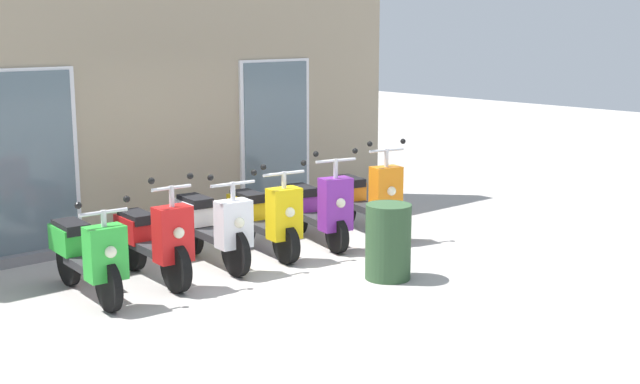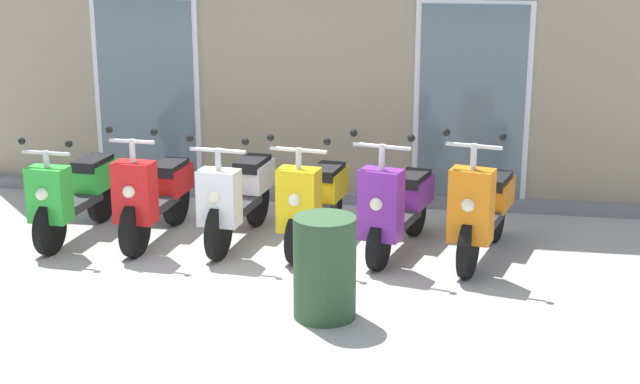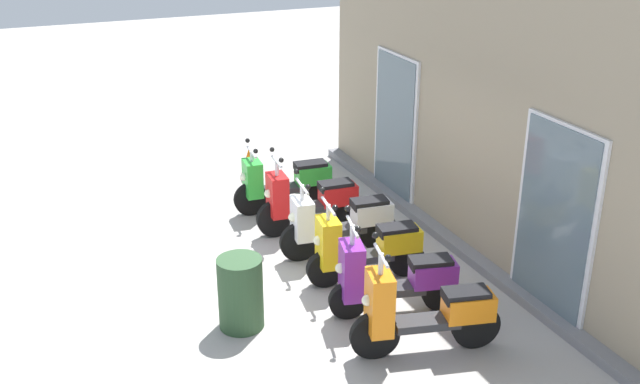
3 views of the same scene
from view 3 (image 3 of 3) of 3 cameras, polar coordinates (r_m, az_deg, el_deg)
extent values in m
plane|color=#A8A39E|center=(9.52, -2.76, -6.74)|extent=(40.00, 40.00, 0.00)
cube|color=gray|center=(9.97, 11.94, 5.86)|extent=(8.06, 0.30, 3.74)
cube|color=slate|center=(10.49, 10.02, -3.76)|extent=(8.06, 0.20, 0.12)
cube|color=silver|center=(11.60, 5.78, 4.91)|extent=(1.27, 0.04, 2.30)
cube|color=slate|center=(11.59, 5.69, 4.90)|extent=(1.15, 0.02, 2.22)
cube|color=silver|center=(8.74, 17.50, -2.20)|extent=(1.27, 0.04, 2.30)
cube|color=slate|center=(8.73, 17.39, -2.22)|extent=(1.15, 0.02, 2.22)
cylinder|color=black|center=(11.24, -5.30, -0.54)|extent=(0.12, 0.52, 0.52)
cylinder|color=black|center=(11.51, -0.06, 0.14)|extent=(0.12, 0.52, 0.52)
cube|color=#2D2D30|center=(11.32, -2.66, 0.27)|extent=(0.31, 0.69, 0.09)
cube|color=green|center=(11.12, -5.17, 1.05)|extent=(0.40, 0.27, 0.54)
sphere|color=#F2EFCC|center=(11.08, -5.83, 1.16)|extent=(0.12, 0.12, 0.12)
cube|color=green|center=(11.37, -0.54, 1.39)|extent=(0.34, 0.54, 0.28)
cube|color=black|center=(11.31, -0.74, 2.02)|extent=(0.30, 0.50, 0.11)
cylinder|color=silver|center=(11.00, -5.23, 2.70)|extent=(0.06, 0.06, 0.18)
cylinder|color=silver|center=(10.98, -5.24, 3.05)|extent=(0.50, 0.07, 0.04)
sphere|color=black|center=(10.71, -4.94, 3.13)|extent=(0.07, 0.07, 0.07)
sphere|color=black|center=(11.17, -5.56, 3.93)|extent=(0.07, 0.07, 0.07)
cylinder|color=black|center=(10.54, -3.43, -2.05)|extent=(0.14, 0.54, 0.53)
cylinder|color=black|center=(10.84, 1.88, -1.29)|extent=(0.14, 0.54, 0.53)
cube|color=#2D2D30|center=(10.64, -0.74, -1.18)|extent=(0.30, 0.66, 0.09)
cube|color=red|center=(10.41, -3.27, -0.23)|extent=(0.39, 0.26, 0.59)
sphere|color=#F2EFCC|center=(10.36, -3.96, -0.12)|extent=(0.12, 0.12, 0.12)
cube|color=red|center=(10.71, 1.40, -0.16)|extent=(0.33, 0.54, 0.28)
cube|color=black|center=(10.64, 1.20, 0.51)|extent=(0.29, 0.50, 0.11)
cylinder|color=silver|center=(10.26, -3.32, 1.81)|extent=(0.06, 0.06, 0.24)
cylinder|color=silver|center=(10.22, -3.33, 2.33)|extent=(0.45, 0.07, 0.04)
sphere|color=black|center=(9.98, -2.98, 2.45)|extent=(0.07, 0.07, 0.07)
sphere|color=black|center=(10.39, -3.69, 3.26)|extent=(0.07, 0.07, 0.07)
cylinder|color=black|center=(9.87, -1.56, -3.82)|extent=(0.14, 0.54, 0.54)
cylinder|color=black|center=(10.18, 4.48, -3.00)|extent=(0.14, 0.54, 0.54)
cube|color=#2D2D30|center=(9.97, 1.52, -2.89)|extent=(0.33, 0.71, 0.09)
cube|color=white|center=(9.73, -1.35, -2.06)|extent=(0.40, 0.28, 0.54)
sphere|color=#F2EFCC|center=(9.69, -2.10, -1.94)|extent=(0.12, 0.12, 0.12)
cube|color=white|center=(10.03, 4.00, -1.56)|extent=(0.35, 0.55, 0.28)
cube|color=black|center=(9.96, 3.80, -0.85)|extent=(0.31, 0.50, 0.11)
cylinder|color=silver|center=(9.59, -1.37, -0.09)|extent=(0.06, 0.06, 0.23)
cylinder|color=silver|center=(9.55, -1.38, 0.43)|extent=(0.55, 0.09, 0.04)
sphere|color=black|center=(9.27, -0.92, 0.39)|extent=(0.07, 0.07, 0.07)
sphere|color=black|center=(9.76, -1.82, 1.56)|extent=(0.07, 0.07, 0.07)
cylinder|color=black|center=(9.27, 0.39, -5.91)|extent=(0.18, 0.48, 0.47)
cylinder|color=black|center=(9.58, 6.59, -5.07)|extent=(0.18, 0.48, 0.47)
cube|color=#2D2D30|center=(9.37, 3.56, -4.95)|extent=(0.35, 0.69, 0.09)
cube|color=yellow|center=(9.11, 0.64, -3.86)|extent=(0.41, 0.29, 0.61)
sphere|color=#F2EFCC|center=(9.06, -0.16, -3.73)|extent=(0.12, 0.12, 0.12)
cube|color=yellow|center=(9.42, 6.10, -3.63)|extent=(0.37, 0.56, 0.28)
cube|color=black|center=(9.35, 5.90, -2.89)|extent=(0.32, 0.51, 0.11)
cylinder|color=silver|center=(8.94, 0.65, -1.61)|extent=(0.06, 0.06, 0.22)
cylinder|color=silver|center=(8.91, 0.65, -1.09)|extent=(0.55, 0.11, 0.04)
sphere|color=black|center=(8.63, 1.15, -1.19)|extent=(0.07, 0.07, 0.07)
sphere|color=black|center=(9.11, 0.18, 0.16)|extent=(0.07, 0.07, 0.07)
cylinder|color=black|center=(8.65, 2.13, -8.30)|extent=(0.20, 0.45, 0.44)
cylinder|color=black|center=(8.91, 9.17, -7.59)|extent=(0.20, 0.45, 0.44)
cube|color=#2D2D30|center=(8.72, 5.73, -7.39)|extent=(0.41, 0.73, 0.09)
cube|color=purple|center=(8.46, 2.44, -6.01)|extent=(0.43, 0.32, 0.66)
sphere|color=#F2EFCC|center=(8.42, 1.57, -5.84)|extent=(0.12, 0.12, 0.12)
cube|color=purple|center=(8.75, 8.65, -6.14)|extent=(0.41, 0.58, 0.28)
cube|color=black|center=(8.68, 8.45, -5.36)|extent=(0.36, 0.53, 0.11)
cylinder|color=silver|center=(8.26, 2.49, -3.34)|extent=(0.06, 0.06, 0.26)
cylinder|color=silver|center=(8.22, 2.50, -2.66)|extent=(0.54, 0.16, 0.04)
sphere|color=black|center=(7.93, 2.92, -2.84)|extent=(0.07, 0.07, 0.07)
sphere|color=black|center=(8.42, 2.13, -1.26)|extent=(0.07, 0.07, 0.07)
cylinder|color=black|center=(7.98, 4.20, -10.88)|extent=(0.21, 0.54, 0.53)
cylinder|color=black|center=(8.29, 11.81, -9.94)|extent=(0.21, 0.54, 0.53)
cube|color=#2D2D30|center=(8.07, 8.12, -9.83)|extent=(0.41, 0.73, 0.09)
cube|color=orange|center=(7.78, 4.57, -8.42)|extent=(0.42, 0.32, 0.67)
sphere|color=#F2EFCC|center=(7.73, 3.64, -8.26)|extent=(0.12, 0.12, 0.12)
cube|color=orange|center=(8.13, 11.28, -8.53)|extent=(0.41, 0.57, 0.28)
cube|color=black|center=(8.04, 11.09, -7.71)|extent=(0.36, 0.53, 0.11)
cylinder|color=silver|center=(7.56, 4.67, -5.55)|extent=(0.06, 0.06, 0.25)
cylinder|color=silver|center=(7.51, 4.70, -4.84)|extent=(0.50, 0.15, 0.04)
sphere|color=black|center=(7.25, 5.22, -5.04)|extent=(0.07, 0.07, 0.07)
sphere|color=black|center=(7.68, 4.26, -3.32)|extent=(0.07, 0.07, 0.07)
cone|color=orange|center=(12.65, -5.44, 2.18)|extent=(0.32, 0.32, 0.52)
cylinder|color=#2D4C2D|center=(8.44, -6.09, -7.69)|extent=(0.51, 0.51, 0.85)
camera|label=1|loc=(14.39, -40.94, 9.79)|focal=47.56mm
camera|label=2|loc=(7.88, -61.79, -1.12)|focal=53.34mm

